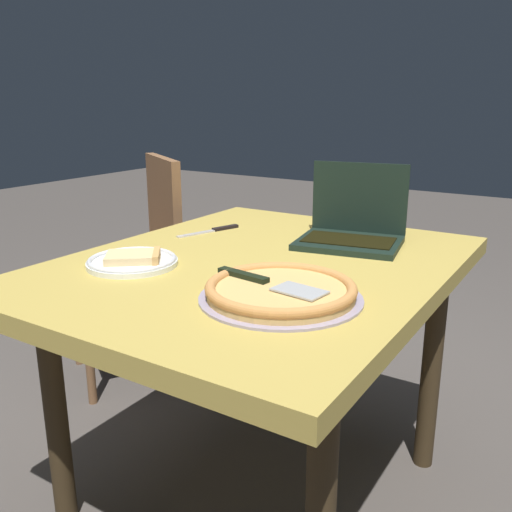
{
  "coord_description": "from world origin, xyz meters",
  "views": [
    {
      "loc": [
        1.24,
        0.78,
        1.17
      ],
      "look_at": [
        0.04,
        0.02,
        0.76
      ],
      "focal_mm": 38.91,
      "sensor_mm": 36.0,
      "label": 1
    }
  ],
  "objects_px": {
    "dining_table": "(257,288)",
    "pizza_tray": "(281,291)",
    "pizza_plate": "(133,261)",
    "laptop": "(352,228)",
    "table_knife": "(215,230)",
    "chair_near": "(141,256)"
  },
  "relations": [
    {
      "from": "pizza_plate",
      "to": "table_knife",
      "type": "distance_m",
      "value": 0.44
    },
    {
      "from": "pizza_tray",
      "to": "chair_near",
      "type": "relative_size",
      "value": 0.39
    },
    {
      "from": "pizza_plate",
      "to": "table_knife",
      "type": "bearing_deg",
      "value": -173.21
    },
    {
      "from": "dining_table",
      "to": "table_knife",
      "type": "bearing_deg",
      "value": -125.54
    },
    {
      "from": "dining_table",
      "to": "pizza_tray",
      "type": "bearing_deg",
      "value": 41.89
    },
    {
      "from": "table_knife",
      "to": "chair_near",
      "type": "xyz_separation_m",
      "value": [
        -0.18,
        -0.52,
        -0.22
      ]
    },
    {
      "from": "laptop",
      "to": "dining_table",
      "type": "bearing_deg",
      "value": -23.96
    },
    {
      "from": "pizza_tray",
      "to": "table_knife",
      "type": "xyz_separation_m",
      "value": [
        -0.45,
        -0.52,
        -0.02
      ]
    },
    {
      "from": "pizza_plate",
      "to": "pizza_tray",
      "type": "relative_size",
      "value": 0.66
    },
    {
      "from": "pizza_tray",
      "to": "chair_near",
      "type": "xyz_separation_m",
      "value": [
        -0.63,
        -1.04,
        -0.23
      ]
    },
    {
      "from": "laptop",
      "to": "chair_near",
      "type": "distance_m",
      "value": 1.01
    },
    {
      "from": "pizza_tray",
      "to": "pizza_plate",
      "type": "bearing_deg",
      "value": -91.67
    },
    {
      "from": "dining_table",
      "to": "pizza_tray",
      "type": "xyz_separation_m",
      "value": [
        0.23,
        0.21,
        0.1
      ]
    },
    {
      "from": "dining_table",
      "to": "pizza_tray",
      "type": "height_order",
      "value": "pizza_tray"
    },
    {
      "from": "pizza_plate",
      "to": "chair_near",
      "type": "bearing_deg",
      "value": -136.98
    },
    {
      "from": "pizza_tray",
      "to": "laptop",
      "type": "bearing_deg",
      "value": -173.44
    },
    {
      "from": "pizza_plate",
      "to": "table_knife",
      "type": "xyz_separation_m",
      "value": [
        -0.44,
        -0.05,
        -0.01
      ]
    },
    {
      "from": "table_knife",
      "to": "chair_near",
      "type": "height_order",
      "value": "chair_near"
    },
    {
      "from": "dining_table",
      "to": "pizza_plate",
      "type": "height_order",
      "value": "pizza_plate"
    },
    {
      "from": "pizza_tray",
      "to": "table_knife",
      "type": "bearing_deg",
      "value": -131.18
    },
    {
      "from": "laptop",
      "to": "table_knife",
      "type": "height_order",
      "value": "laptop"
    },
    {
      "from": "pizza_plate",
      "to": "pizza_tray",
      "type": "distance_m",
      "value": 0.46
    }
  ]
}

